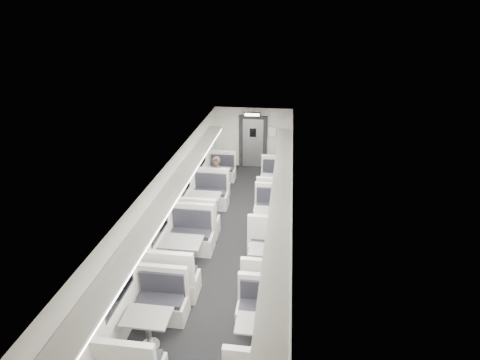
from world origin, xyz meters
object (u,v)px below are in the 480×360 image
(booth_left_c, at_px, (182,255))
(exit_sign, at_px, (252,114))
(booth_right_c, at_px, (266,261))
(vestibule_door, at_px, (253,142))
(booth_left_b, at_px, (205,207))
(booth_right_a, at_px, (274,187))
(booth_right_d, at_px, (258,337))
(passenger, at_px, (216,180))
(booth_right_b, at_px, (270,223))
(booth_left_a, at_px, (218,179))
(booth_left_d, at_px, (149,331))

(booth_left_c, bearing_deg, exit_sign, 81.18)
(booth_left_c, height_order, booth_right_c, booth_left_c)
(booth_left_c, height_order, vestibule_door, vestibule_door)
(booth_left_b, bearing_deg, exit_sign, 75.83)
(booth_right_a, height_order, booth_right_d, booth_right_a)
(passenger, height_order, exit_sign, exit_sign)
(booth_left_c, distance_m, booth_right_d, 2.95)
(booth_right_b, relative_size, exit_sign, 3.47)
(booth_left_a, relative_size, vestibule_door, 0.95)
(booth_right_c, xyz_separation_m, booth_right_d, (0.00, -2.28, -0.01))
(booth_right_b, distance_m, booth_right_d, 4.02)
(booth_right_d, bearing_deg, booth_right_a, 90.00)
(booth_left_a, xyz_separation_m, vestibule_door, (1.00, 2.19, 0.68))
(booth_left_a, distance_m, booth_left_d, 7.04)
(booth_left_d, height_order, exit_sign, exit_sign)
(booth_left_d, distance_m, booth_right_c, 3.14)
(booth_right_b, xyz_separation_m, booth_right_d, (0.00, -4.02, -0.04))
(booth_right_c, bearing_deg, booth_right_b, 90.00)
(booth_left_d, bearing_deg, booth_right_c, 50.38)
(booth_left_a, height_order, booth_right_d, booth_left_a)
(booth_left_a, bearing_deg, booth_left_b, -90.00)
(booth_left_d, height_order, booth_right_d, booth_left_d)
(booth_right_c, bearing_deg, booth_left_d, -129.62)
(booth_left_d, xyz_separation_m, booth_right_b, (2.00, 4.15, 0.01))
(booth_left_d, height_order, booth_right_a, booth_right_a)
(booth_left_a, distance_m, booth_right_a, 2.06)
(booth_left_a, bearing_deg, booth_left_c, -90.00)
(booth_left_d, relative_size, passenger, 1.32)
(booth_right_d, bearing_deg, exit_sign, 96.63)
(booth_left_c, xyz_separation_m, exit_sign, (1.00, 6.44, 1.86))
(booth_left_c, bearing_deg, booth_right_d, -47.29)
(booth_right_d, relative_size, passenger, 1.24)
(booth_left_b, xyz_separation_m, booth_right_d, (2.00, -4.65, -0.06))
(booth_left_a, distance_m, passenger, 1.17)
(booth_left_c, xyz_separation_m, booth_right_d, (2.00, -2.17, -0.07))
(booth_right_d, bearing_deg, booth_left_c, 132.71)
(booth_left_a, height_order, vestibule_door, vestibule_door)
(exit_sign, bearing_deg, passenger, -107.09)
(booth_left_b, height_order, booth_right_d, booth_left_b)
(booth_right_a, height_order, exit_sign, exit_sign)
(booth_left_c, distance_m, passenger, 3.68)
(booth_left_d, bearing_deg, booth_left_a, 90.00)
(booth_left_a, relative_size, booth_right_d, 1.03)
(booth_left_c, bearing_deg, booth_left_b, 90.00)
(booth_right_c, bearing_deg, booth_left_b, 130.23)
(booth_right_a, bearing_deg, exit_sign, 114.57)
(passenger, bearing_deg, booth_left_b, -77.98)
(booth_right_b, bearing_deg, booth_left_c, -137.18)
(booth_right_c, bearing_deg, booth_right_a, 90.00)
(booth_left_d, relative_size, booth_right_c, 1.05)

